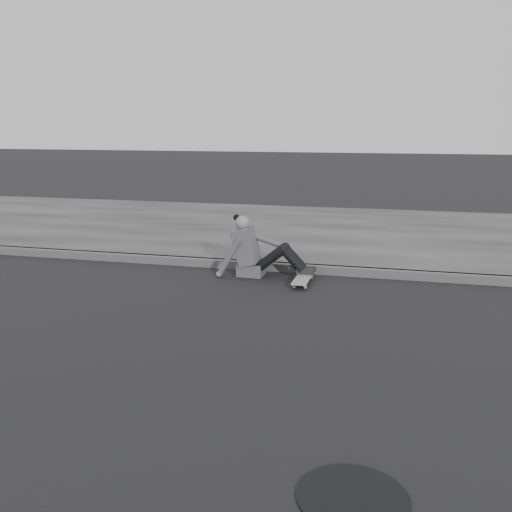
{
  "coord_description": "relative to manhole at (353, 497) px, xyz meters",
  "views": [
    {
      "loc": [
        1.89,
        -5.44,
        2.12
      ],
      "look_at": [
        0.17,
        1.35,
        0.5
      ],
      "focal_mm": 40.0,
      "sensor_mm": 36.0,
      "label": 1
    }
  ],
  "objects": [
    {
      "name": "curb",
      "position": [
        -1.72,
        5.07,
        0.05
      ],
      "size": [
        24.0,
        0.16,
        0.12
      ],
      "primitive_type": "cube",
      "color": "#4B4B4B",
      "rests_on": "ground"
    },
    {
      "name": "seated_woman",
      "position": [
        -1.78,
        4.74,
        0.35
      ],
      "size": [
        1.38,
        0.46,
        0.88
      ],
      "color": "#4B4B4D",
      "rests_on": "ground"
    },
    {
      "name": "sidewalk",
      "position": [
        -1.72,
        8.09,
        0.05
      ],
      "size": [
        24.0,
        6.0,
        0.12
      ],
      "primitive_type": "cube",
      "color": "#3A3A3A",
      "rests_on": "ground"
    },
    {
      "name": "skateboard",
      "position": [
        -1.05,
        4.49,
        0.07
      ],
      "size": [
        0.2,
        0.78,
        0.09
      ],
      "color": "#9B9B96",
      "rests_on": "ground"
    },
    {
      "name": "manhole",
      "position": [
        0.0,
        0.0,
        0.0
      ],
      "size": [
        0.66,
        0.66,
        0.01
      ],
      "primitive_type": "cylinder",
      "color": "black",
      "rests_on": "ground"
    },
    {
      "name": "ground",
      "position": [
        -1.72,
        2.49,
        -0.01
      ],
      "size": [
        80.0,
        80.0,
        0.0
      ],
      "primitive_type": "plane",
      "color": "black",
      "rests_on": "ground"
    }
  ]
}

